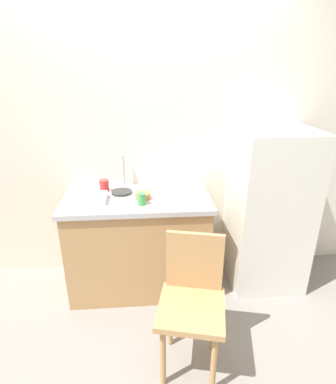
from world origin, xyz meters
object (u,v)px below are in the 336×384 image
at_px(dish_tray, 88,199).
at_px(cup_red, 104,185).
at_px(hotplate, 122,192).
at_px(cup_green, 141,199).
at_px(refrigerator, 268,210).
at_px(terracotta_bowl, 143,196).
at_px(chair, 192,298).

xyz_separation_m(dish_tray, cup_red, (0.10, 0.22, 0.02)).
xyz_separation_m(hotplate, cup_green, (0.17, -0.24, 0.04)).
bearing_deg(hotplate, cup_red, 156.49).
distance_m(refrigerator, dish_tray, 1.51).
xyz_separation_m(terracotta_bowl, hotplate, (-0.17, 0.13, -0.02)).
xyz_separation_m(refrigerator, cup_green, (-1.08, -0.17, 0.21)).
distance_m(terracotta_bowl, hotplate, 0.22).
bearing_deg(cup_green, terracotta_bowl, 84.78).
bearing_deg(dish_tray, terracotta_bowl, 2.21).
distance_m(terracotta_bowl, cup_red, 0.38).
height_order(terracotta_bowl, cup_red, cup_red).
distance_m(chair, hotplate, 1.06).
distance_m(cup_green, cup_red, 0.44).
distance_m(dish_tray, cup_red, 0.24).
bearing_deg(dish_tray, cup_green, -12.35).
height_order(hotplate, cup_green, cup_green).
relative_size(dish_tray, cup_red, 2.86).
bearing_deg(cup_green, cup_red, 135.64).
xyz_separation_m(chair, cup_green, (-0.30, 0.64, 0.41)).
xyz_separation_m(dish_tray, cup_green, (0.41, -0.09, 0.02)).
relative_size(refrigerator, dish_tray, 4.94).
relative_size(refrigerator, hotplate, 8.13).
bearing_deg(cup_red, refrigerator, -5.46).
xyz_separation_m(terracotta_bowl, cup_green, (-0.01, -0.11, 0.02)).
xyz_separation_m(hotplate, cup_red, (-0.15, 0.06, 0.04)).
bearing_deg(dish_tray, hotplate, 31.30).
xyz_separation_m(chair, hotplate, (-0.47, 0.88, 0.37)).
height_order(refrigerator, cup_red, refrigerator).
bearing_deg(cup_red, terracotta_bowl, -31.67).
distance_m(refrigerator, terracotta_bowl, 1.09).
bearing_deg(refrigerator, terracotta_bowl, -176.45).
bearing_deg(refrigerator, hotplate, 176.84).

